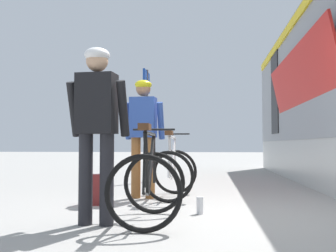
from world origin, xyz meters
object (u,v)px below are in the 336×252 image
(cyclist_near_in_blue, at_px, (143,127))
(platform_sign_post, at_px, (146,106))
(water_bottle_near_the_bikes, at_px, (200,205))
(cyclist_far_in_dark, at_px, (97,118))
(bicycle_near_white, at_px, (172,171))
(bicycle_far_black, at_px, (149,183))
(backpack_on_platform, at_px, (95,190))

(cyclist_near_in_blue, height_order, platform_sign_post, platform_sign_post)
(cyclist_near_in_blue, xyz_separation_m, water_bottle_near_the_bikes, (0.87, -1.29, -0.96))
(cyclist_far_in_dark, distance_m, bicycle_near_white, 2.25)
(bicycle_near_white, relative_size, bicycle_far_black, 0.98)
(cyclist_far_in_dark, xyz_separation_m, bicycle_near_white, (0.56, 2.08, -0.65))
(cyclist_near_in_blue, relative_size, platform_sign_post, 0.73)
(water_bottle_near_the_bikes, bearing_deg, backpack_on_platform, 158.54)
(bicycle_far_black, bearing_deg, bicycle_near_white, 88.48)
(platform_sign_post, bearing_deg, backpack_on_platform, -92.78)
(cyclist_far_in_dark, xyz_separation_m, platform_sign_post, (-0.23, 4.59, 0.57))
(bicycle_near_white, xyz_separation_m, backpack_on_platform, (-0.95, -0.79, -0.20))
(platform_sign_post, bearing_deg, bicycle_far_black, -80.54)
(bicycle_far_black, bearing_deg, cyclist_far_in_dark, -160.46)
(backpack_on_platform, bearing_deg, bicycle_near_white, 28.82)
(bicycle_far_black, bearing_deg, backpack_on_platform, 128.67)
(platform_sign_post, bearing_deg, cyclist_far_in_dark, -87.12)
(cyclist_near_in_blue, bearing_deg, bicycle_far_black, -78.57)
(cyclist_near_in_blue, distance_m, backpack_on_platform, 1.24)
(cyclist_near_in_blue, xyz_separation_m, backpack_on_platform, (-0.52, -0.74, -0.85))
(bicycle_near_white, distance_m, bicycle_far_black, 1.91)
(cyclist_near_in_blue, bearing_deg, bicycle_near_white, 6.27)
(bicycle_far_black, bearing_deg, water_bottle_near_the_bikes, 48.93)
(cyclist_far_in_dark, bearing_deg, cyclist_near_in_blue, 86.37)
(cyclist_near_in_blue, xyz_separation_m, bicycle_far_black, (0.38, -1.86, -0.65))
(cyclist_near_in_blue, distance_m, cyclist_far_in_dark, 2.04)
(cyclist_near_in_blue, relative_size, bicycle_far_black, 1.60)
(cyclist_near_in_blue, distance_m, water_bottle_near_the_bikes, 1.83)
(bicycle_near_white, relative_size, platform_sign_post, 0.45)
(cyclist_far_in_dark, bearing_deg, bicycle_far_black, 19.54)
(bicycle_far_black, xyz_separation_m, water_bottle_near_the_bikes, (0.50, 0.57, -0.30))
(cyclist_near_in_blue, distance_m, platform_sign_post, 2.64)
(cyclist_near_in_blue, bearing_deg, cyclist_far_in_dark, -93.63)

